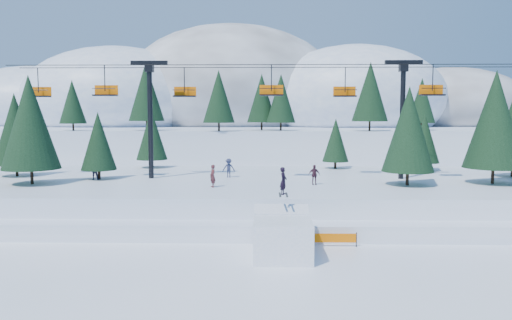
{
  "coord_description": "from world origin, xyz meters",
  "views": [
    {
      "loc": [
        1.2,
        -25.67,
        8.02
      ],
      "look_at": [
        0.54,
        6.0,
        5.2
      ],
      "focal_mm": 35.0,
      "sensor_mm": 36.0,
      "label": 1
    }
  ],
  "objects_px": {
    "jump_kicker": "(282,235)",
    "banner_far": "(388,233)",
    "banner_near": "(334,238)",
    "chairlift": "(262,101)"
  },
  "relations": [
    {
      "from": "chairlift",
      "to": "banner_far",
      "type": "height_order",
      "value": "chairlift"
    },
    {
      "from": "chairlift",
      "to": "banner_near",
      "type": "height_order",
      "value": "chairlift"
    },
    {
      "from": "banner_far",
      "to": "banner_near",
      "type": "bearing_deg",
      "value": -158.59
    },
    {
      "from": "chairlift",
      "to": "banner_near",
      "type": "bearing_deg",
      "value": -71.73
    },
    {
      "from": "chairlift",
      "to": "banner_near",
      "type": "distance_m",
      "value": 16.85
    },
    {
      "from": "banner_near",
      "to": "chairlift",
      "type": "bearing_deg",
      "value": 108.27
    },
    {
      "from": "banner_far",
      "to": "jump_kicker",
      "type": "bearing_deg",
      "value": -152.76
    },
    {
      "from": "jump_kicker",
      "to": "banner_far",
      "type": "xyz_separation_m",
      "value": [
        6.86,
        3.53,
        -0.67
      ]
    },
    {
      "from": "chairlift",
      "to": "banner_near",
      "type": "relative_size",
      "value": 16.08
    },
    {
      "from": "jump_kicker",
      "to": "banner_far",
      "type": "bearing_deg",
      "value": 27.24
    }
  ]
}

